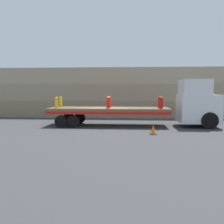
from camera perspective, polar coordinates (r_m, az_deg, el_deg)
ground_plane at (r=18.24m, az=-0.73°, el=-3.13°), size 120.00×120.00×0.00m
rock_cliff at (r=24.53m, az=0.54°, el=4.45°), size 60.00×3.30×4.69m
truck_cab at (r=18.66m, az=19.22°, el=1.83°), size 2.69×2.57×3.33m
flatbed_trailer at (r=18.17m, az=-2.26°, el=0.24°), size 8.61×2.59×1.31m
fire_hydrant_yellow_near_0 at (r=18.23m, az=-12.58°, el=2.11°), size 0.29×0.46×0.79m
fire_hydrant_yellow_far_0 at (r=19.28m, az=-11.65°, el=2.27°), size 0.29×0.46×0.79m
fire_hydrant_red_near_1 at (r=17.53m, az=-0.89°, el=2.11°), size 0.29×0.46×0.79m
fire_hydrant_red_far_1 at (r=18.62m, az=-0.59°, el=2.28°), size 0.29×0.46×0.79m
fire_hydrant_red_near_2 at (r=17.60m, az=11.23°, el=2.03°), size 0.29×0.46×0.79m
fire_hydrant_red_far_2 at (r=18.69m, az=10.81°, el=2.20°), size 0.29×0.46×0.79m
cargo_strap_rear at (r=18.06m, az=-0.74°, el=3.52°), size 0.05×2.69×0.01m
cargo_strap_middle at (r=18.13m, az=11.03°, el=3.43°), size 0.05×2.69×0.01m
traffic_cone at (r=14.78m, az=9.40°, el=-4.05°), size 0.40×0.40×0.56m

